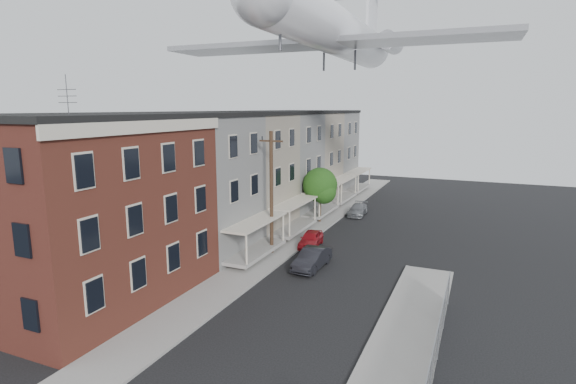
% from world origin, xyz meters
% --- Properties ---
extents(sidewalk_left, '(3.00, 62.00, 0.12)m').
position_xyz_m(sidewalk_left, '(-5.50, 24.00, 0.06)').
color(sidewalk_left, gray).
rests_on(sidewalk_left, ground).
extents(sidewalk_right, '(3.00, 26.00, 0.12)m').
position_xyz_m(sidewalk_right, '(5.50, 6.00, 0.06)').
color(sidewalk_right, gray).
rests_on(sidewalk_right, ground).
extents(curb_left, '(0.15, 62.00, 0.14)m').
position_xyz_m(curb_left, '(-4.05, 24.00, 0.07)').
color(curb_left, gray).
rests_on(curb_left, ground).
extents(curb_right, '(0.15, 26.00, 0.14)m').
position_xyz_m(curb_right, '(4.05, 6.00, 0.07)').
color(curb_right, gray).
rests_on(curb_right, ground).
extents(corner_building, '(10.31, 12.30, 12.15)m').
position_xyz_m(corner_building, '(-12.00, 7.00, 5.16)').
color(corner_building, '#371411').
rests_on(corner_building, ground).
extents(row_house_a, '(11.98, 7.00, 10.30)m').
position_xyz_m(row_house_a, '(-11.96, 16.50, 5.13)').
color(row_house_a, slate).
rests_on(row_house_a, ground).
extents(row_house_b, '(11.98, 7.00, 10.30)m').
position_xyz_m(row_house_b, '(-11.96, 23.50, 5.13)').
color(row_house_b, '#71675A').
rests_on(row_house_b, ground).
extents(row_house_c, '(11.98, 7.00, 10.30)m').
position_xyz_m(row_house_c, '(-11.96, 30.50, 5.13)').
color(row_house_c, slate).
rests_on(row_house_c, ground).
extents(row_house_d, '(11.98, 7.00, 10.30)m').
position_xyz_m(row_house_d, '(-11.96, 37.50, 5.13)').
color(row_house_d, '#71675A').
rests_on(row_house_d, ground).
extents(row_house_e, '(11.98, 7.00, 10.30)m').
position_xyz_m(row_house_e, '(-11.96, 44.50, 5.13)').
color(row_house_e, slate).
rests_on(row_house_e, ground).
extents(chainlink_fence, '(0.06, 18.06, 1.90)m').
position_xyz_m(chainlink_fence, '(7.00, 5.00, 1.00)').
color(chainlink_fence, gray).
rests_on(chainlink_fence, ground).
extents(utility_pole, '(1.80, 0.26, 9.00)m').
position_xyz_m(utility_pole, '(-5.60, 18.00, 4.67)').
color(utility_pole, black).
rests_on(utility_pole, ground).
extents(street_tree, '(3.22, 3.20, 5.20)m').
position_xyz_m(street_tree, '(-5.27, 27.92, 3.45)').
color(street_tree, black).
rests_on(street_tree, ground).
extents(car_near, '(1.83, 3.72, 1.22)m').
position_xyz_m(car_near, '(-3.57, 20.79, 0.61)').
color(car_near, maroon).
rests_on(car_near, ground).
extents(car_mid, '(1.57, 4.13, 1.34)m').
position_xyz_m(car_mid, '(-1.80, 16.29, 0.67)').
color(car_mid, black).
rests_on(car_mid, ground).
extents(car_far, '(1.77, 3.95, 1.12)m').
position_xyz_m(car_far, '(-2.89, 32.34, 0.56)').
color(car_far, slate).
rests_on(car_far, ground).
extents(airplane, '(25.63, 29.26, 8.52)m').
position_xyz_m(airplane, '(-2.77, 24.29, 16.34)').
color(airplane, white).
rests_on(airplane, ground).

